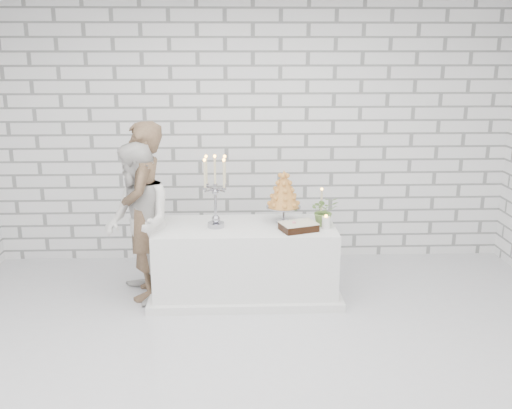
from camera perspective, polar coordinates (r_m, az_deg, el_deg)
name	(u,v)px	position (r m, az deg, el deg)	size (l,w,h in m)	color
ground	(263,362)	(4.93, 0.69, -15.12)	(6.00, 5.00, 0.01)	silver
wall_back	(253,134)	(6.83, -0.30, 6.86)	(6.00, 0.01, 3.00)	white
wall_front	(301,352)	(2.03, 4.40, -14.15)	(6.00, 0.01, 3.00)	white
cake_table	(245,261)	(5.99, -1.07, -5.50)	(1.80, 0.80, 0.75)	white
groom	(144,212)	(5.93, -10.83, -0.68)	(0.65, 0.43, 1.79)	brown
bride	(138,223)	(5.86, -11.40, -1.80)	(0.78, 0.61, 1.61)	white
candelabra	(215,191)	(5.74, -3.98, 1.28)	(0.30, 0.30, 0.73)	#9C9CA6
croquembouche	(284,197)	(5.90, 2.70, 0.78)	(0.35, 0.35, 0.55)	#B66E27
chocolate_cake	(299,226)	(5.72, 4.16, -2.15)	(0.34, 0.24, 0.08)	black
pillar_candle	(326,223)	(5.80, 6.82, -1.76)	(0.08, 0.08, 0.12)	white
extra_taper	(321,205)	(6.04, 6.38, -0.06)	(0.06, 0.06, 0.32)	beige
flowers	(324,211)	(5.88, 6.64, -0.59)	(0.27, 0.24, 0.30)	#4F8137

